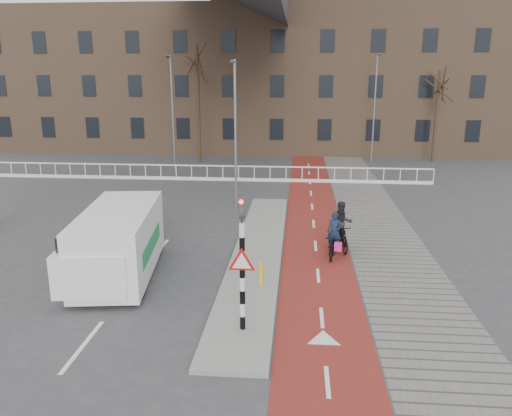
{
  "coord_description": "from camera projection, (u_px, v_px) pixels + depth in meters",
  "views": [
    {
      "loc": [
        0.76,
        -13.69,
        6.56
      ],
      "look_at": [
        -0.86,
        5.0,
        1.5
      ],
      "focal_mm": 35.0,
      "sensor_mm": 36.0,
      "label": 1
    }
  ],
  "objects": [
    {
      "name": "ground",
      "position": [
        270.0,
        300.0,
        14.94
      ],
      "size": [
        120.0,
        120.0,
        0.0
      ],
      "primitive_type": "plane",
      "color": "#38383A",
      "rests_on": "ground"
    },
    {
      "name": "tree_mid",
      "position": [
        198.0,
        105.0,
        37.26
      ],
      "size": [
        0.28,
        0.28,
        8.59
      ],
      "primitive_type": "cylinder",
      "color": "black",
      "rests_on": "ground"
    },
    {
      "name": "van",
      "position": [
        120.0,
        241.0,
        16.49
      ],
      "size": [
        2.8,
        5.54,
        2.28
      ],
      "rotation": [
        0.0,
        0.0,
        0.13
      ],
      "color": "white",
      "rests_on": "ground"
    },
    {
      "name": "streetlight_near",
      "position": [
        235.0,
        137.0,
        24.24
      ],
      "size": [
        0.12,
        0.12,
        7.22
      ],
      "primitive_type": "cylinder",
      "color": "slate",
      "rests_on": "ground"
    },
    {
      "name": "sidewalk",
      "position": [
        370.0,
        213.0,
        24.2
      ],
      "size": [
        3.0,
        60.0,
        0.01
      ],
      "primitive_type": "cube",
      "color": "slate",
      "rests_on": "ground"
    },
    {
      "name": "railing",
      "position": [
        207.0,
        176.0,
        31.63
      ],
      "size": [
        28.0,
        0.1,
        0.99
      ],
      "color": "silver",
      "rests_on": "ground"
    },
    {
      "name": "streetlight_left",
      "position": [
        173.0,
        113.0,
        34.84
      ],
      "size": [
        0.12,
        0.12,
        7.78
      ],
      "primitive_type": "cylinder",
      "color": "slate",
      "rests_on": "ground"
    },
    {
      "name": "cyclist_far",
      "position": [
        342.0,
        230.0,
        18.97
      ],
      "size": [
        0.92,
        1.84,
        1.91
      ],
      "rotation": [
        0.0,
        0.0,
        0.19
      ],
      "color": "black",
      "rests_on": "bike_lane"
    },
    {
      "name": "cyclist_near",
      "position": [
        334.0,
        242.0,
        18.29
      ],
      "size": [
        0.88,
        1.7,
        1.72
      ],
      "rotation": [
        0.0,
        0.0,
        -0.2
      ],
      "color": "black",
      "rests_on": "bike_lane"
    },
    {
      "name": "bollard",
      "position": [
        261.0,
        273.0,
        15.62
      ],
      "size": [
        0.12,
        0.12,
        0.78
      ],
      "primitive_type": "cylinder",
      "color": "yellow",
      "rests_on": "curb_island"
    },
    {
      "name": "streetlight_right",
      "position": [
        374.0,
        109.0,
        37.28
      ],
      "size": [
        0.12,
        0.12,
        8.01
      ],
      "primitive_type": "cylinder",
      "color": "slate",
      "rests_on": "ground"
    },
    {
      "name": "bike_lane",
      "position": [
        313.0,
        212.0,
        24.44
      ],
      "size": [
        2.5,
        60.0,
        0.01
      ],
      "primitive_type": "cube",
      "color": "maroon",
      "rests_on": "ground"
    },
    {
      "name": "tree_right",
      "position": [
        436.0,
        117.0,
        37.59
      ],
      "size": [
        0.22,
        0.22,
        6.79
      ],
      "primitive_type": "cylinder",
      "color": "black",
      "rests_on": "ground"
    },
    {
      "name": "townhouse_row",
      "position": [
        258.0,
        59.0,
        43.94
      ],
      "size": [
        46.0,
        10.0,
        15.9
      ],
      "color": "#7F6047",
      "rests_on": "ground"
    },
    {
      "name": "curb_island",
      "position": [
        258.0,
        252.0,
        18.83
      ],
      "size": [
        1.8,
        16.0,
        0.12
      ],
      "primitive_type": "cube",
      "color": "gray",
      "rests_on": "ground"
    },
    {
      "name": "traffic_signal",
      "position": [
        242.0,
        262.0,
        12.53
      ],
      "size": [
        0.8,
        0.8,
        3.68
      ],
      "color": "black",
      "rests_on": "curb_island"
    }
  ]
}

